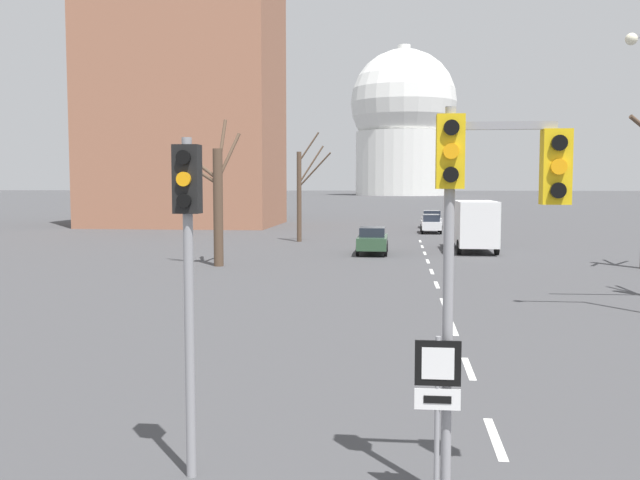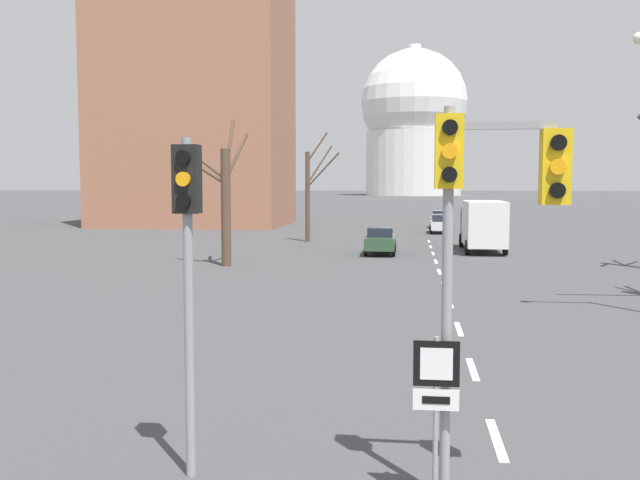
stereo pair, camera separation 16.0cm
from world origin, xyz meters
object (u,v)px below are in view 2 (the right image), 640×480
traffic_signal_centre_tall (484,205)px  sedan_mid_centre (441,219)px  delivery_truck (483,224)px  sedan_near_left (440,224)px  sedan_near_right (381,240)px  route_sign_post (436,392)px  traffic_signal_near_left (188,242)px

traffic_signal_centre_tall → sedan_mid_centre: (2.06, 58.77, -3.13)m
sedan_mid_centre → delivery_truck: (1.54, -23.21, 0.88)m
traffic_signal_centre_tall → sedan_near_left: size_ratio=1.26×
sedan_near_right → route_sign_post: bearing=-86.5°
sedan_near_left → delivery_truck: (1.92, -16.04, 0.89)m
sedan_mid_centre → sedan_near_right: bearing=-100.3°
sedan_near_right → delivery_truck: delivery_truck is taller
traffic_signal_centre_tall → sedan_mid_centre: size_ratio=1.34×
sedan_near_left → delivery_truck: delivery_truck is taller
delivery_truck → sedan_near_right: bearing=-157.9°
sedan_near_left → sedan_mid_centre: 7.18m
traffic_signal_near_left → sedan_near_left: 51.67m
traffic_signal_near_left → sedan_near_left: bearing=83.6°
route_sign_post → sedan_mid_centre: bearing=87.4°
route_sign_post → delivery_truck: size_ratio=0.31×
sedan_near_right → sedan_near_left: bearing=77.0°
sedan_near_left → traffic_signal_near_left: bearing=-96.4°
sedan_near_right → delivery_truck: bearing=22.1°
traffic_signal_near_left → route_sign_post: bearing=-7.9°
traffic_signal_centre_tall → sedan_mid_centre: 58.89m
sedan_mid_centre → delivery_truck: bearing=-86.2°
sedan_near_left → sedan_mid_centre: sedan_mid_centre is taller
route_sign_post → sedan_mid_centre: size_ratio=0.57×
sedan_near_left → sedan_mid_centre: bearing=86.9°
traffic_signal_centre_tall → route_sign_post: size_ratio=2.33×
route_sign_post → delivery_truck: (4.19, 35.72, 0.19)m
sedan_mid_centre → traffic_signal_centre_tall: bearing=-92.0°
traffic_signal_centre_tall → delivery_truck: (3.60, 35.55, -2.24)m
traffic_signal_near_left → delivery_truck: traffic_signal_near_left is taller
sedan_near_left → delivery_truck: 16.18m
sedan_mid_centre → route_sign_post: bearing=-92.6°
route_sign_post → sedan_near_left: bearing=87.5°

